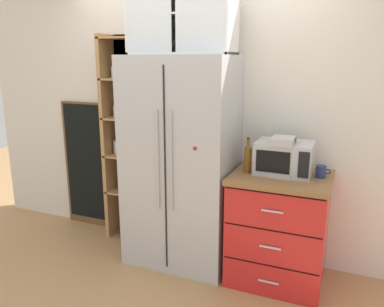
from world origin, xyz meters
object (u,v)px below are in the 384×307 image
(microwave, at_px, (284,158))
(mug_navy, at_px, (321,172))
(bottle_amber, at_px, (248,157))
(coffee_maker, at_px, (283,156))
(refrigerator, at_px, (182,163))
(bottle_clear, at_px, (282,163))
(chalkboard_menu, at_px, (89,165))

(microwave, height_order, mug_navy, microwave)
(mug_navy, relative_size, bottle_amber, 0.40)
(coffee_maker, bearing_deg, refrigerator, -179.56)
(refrigerator, relative_size, mug_navy, 16.18)
(microwave, relative_size, bottle_clear, 1.73)
(microwave, height_order, bottle_clear, microwave)
(coffee_maker, xyz_separation_m, mug_navy, (0.29, 0.05, -0.11))
(microwave, xyz_separation_m, bottle_amber, (-0.28, -0.09, -0.00))
(bottle_clear, bearing_deg, chalkboard_menu, 171.08)
(microwave, distance_m, chalkboard_menu, 2.17)
(refrigerator, relative_size, microwave, 4.19)
(microwave, height_order, coffee_maker, coffee_maker)
(chalkboard_menu, bearing_deg, bottle_clear, -8.92)
(bottle_amber, distance_m, chalkboard_menu, 1.91)
(mug_navy, xyz_separation_m, bottle_amber, (-0.56, -0.09, 0.08))
(microwave, bearing_deg, refrigerator, -176.83)
(bottle_amber, bearing_deg, microwave, 17.15)
(chalkboard_menu, bearing_deg, microwave, -6.56)
(microwave, height_order, chalkboard_menu, chalkboard_menu)
(refrigerator, distance_m, microwave, 0.89)
(refrigerator, distance_m, bottle_clear, 0.88)
(coffee_maker, distance_m, bottle_clear, 0.06)
(coffee_maker, bearing_deg, microwave, 83.81)
(microwave, distance_m, bottle_amber, 0.29)
(bottle_amber, bearing_deg, mug_navy, 8.94)
(coffee_maker, height_order, chalkboard_menu, chalkboard_menu)
(coffee_maker, height_order, bottle_amber, coffee_maker)
(bottle_clear, bearing_deg, microwave, 87.05)
(bottle_amber, bearing_deg, chalkboard_menu, 169.89)
(mug_navy, bearing_deg, coffee_maker, -171.16)
(microwave, relative_size, mug_navy, 3.86)
(coffee_maker, distance_m, chalkboard_menu, 2.17)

